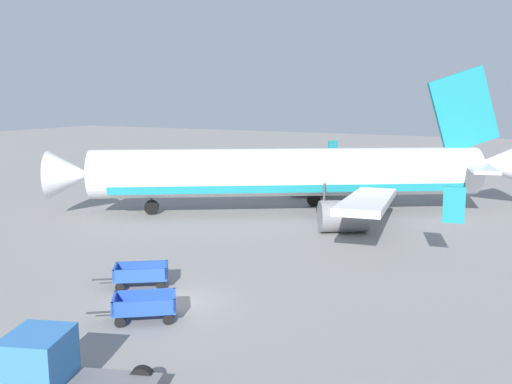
% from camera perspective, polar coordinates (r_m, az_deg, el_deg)
% --- Properties ---
extents(ground_plane, '(220.00, 220.00, 0.00)m').
position_cam_1_polar(ground_plane, '(24.86, -9.05, -11.40)').
color(ground_plane, gray).
extents(airplane, '(33.88, 28.30, 11.34)m').
position_cam_1_polar(airplane, '(42.79, 4.64, 1.93)').
color(airplane, silver).
rests_on(airplane, ground).
extents(baggage_cart_nearest, '(3.32, 2.66, 1.07)m').
position_cam_1_polar(baggage_cart_nearest, '(23.14, -11.51, -11.53)').
color(baggage_cart_nearest, '#234CB2').
rests_on(baggage_cart_nearest, ground).
extents(baggage_cart_second_in_row, '(3.36, 2.60, 1.07)m').
position_cam_1_polar(baggage_cart_second_in_row, '(27.00, -11.87, -8.39)').
color(baggage_cart_second_in_row, '#234CB2').
rests_on(baggage_cart_second_in_row, ground).
extents(service_truck_beside_carts, '(4.76, 3.23, 2.10)m').
position_cam_1_polar(service_truck_beside_carts, '(18.08, -20.22, -16.60)').
color(service_truck_beside_carts, slate).
rests_on(service_truck_beside_carts, ground).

